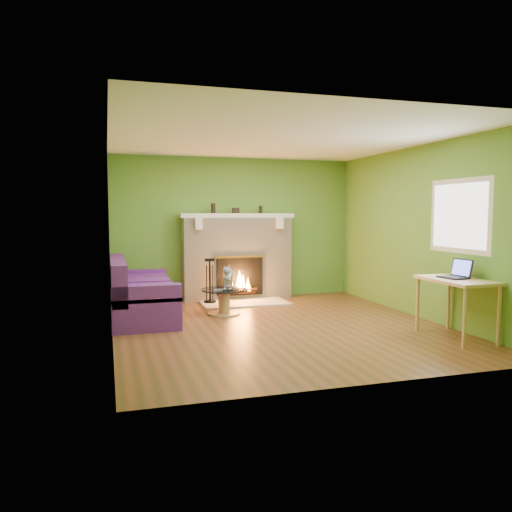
% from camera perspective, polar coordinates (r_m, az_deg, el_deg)
% --- Properties ---
extents(floor, '(5.00, 5.00, 0.00)m').
position_cam_1_polar(floor, '(7.10, 2.61, -8.00)').
color(floor, '#553618').
rests_on(floor, ground).
extents(ceiling, '(5.00, 5.00, 0.00)m').
position_cam_1_polar(ceiling, '(6.99, 2.69, 13.26)').
color(ceiling, white).
rests_on(ceiling, wall_back).
extents(wall_back, '(5.00, 0.00, 5.00)m').
position_cam_1_polar(wall_back, '(9.31, -2.45, 3.18)').
color(wall_back, '#56852B').
rests_on(wall_back, floor).
extents(wall_front, '(5.00, 0.00, 5.00)m').
position_cam_1_polar(wall_front, '(4.64, 12.91, 1.22)').
color(wall_front, '#56852B').
rests_on(wall_front, floor).
extents(wall_left, '(0.00, 5.00, 5.00)m').
position_cam_1_polar(wall_left, '(6.53, -16.34, 2.20)').
color(wall_left, '#56852B').
rests_on(wall_left, floor).
extents(wall_right, '(0.00, 5.00, 5.00)m').
position_cam_1_polar(wall_right, '(7.95, 18.15, 2.62)').
color(wall_right, '#56852B').
rests_on(wall_right, floor).
extents(window_frame, '(0.00, 1.20, 1.20)m').
position_cam_1_polar(window_frame, '(7.22, 22.23, 4.27)').
color(window_frame, silver).
rests_on(window_frame, wall_right).
extents(window_pane, '(0.00, 1.06, 1.06)m').
position_cam_1_polar(window_pane, '(7.21, 22.18, 4.27)').
color(window_pane, white).
rests_on(window_pane, wall_right).
extents(fireplace, '(2.10, 0.46, 1.58)m').
position_cam_1_polar(fireplace, '(9.17, -2.15, -0.16)').
color(fireplace, '#BDB49D').
rests_on(fireplace, floor).
extents(hearth, '(1.50, 0.75, 0.03)m').
position_cam_1_polar(hearth, '(8.78, -1.29, -5.38)').
color(hearth, beige).
rests_on(hearth, floor).
extents(mantel, '(2.10, 0.28, 0.08)m').
position_cam_1_polar(mantel, '(9.11, -2.13, 4.65)').
color(mantel, silver).
rests_on(mantel, fireplace).
extents(sofa, '(0.92, 2.03, 0.91)m').
position_cam_1_polar(sofa, '(7.74, -13.30, -4.38)').
color(sofa, '#4C1B6A').
rests_on(sofa, floor).
extents(coffee_table, '(0.71, 0.71, 0.40)m').
position_cam_1_polar(coffee_table, '(7.86, -3.67, -5.00)').
color(coffee_table, tan).
rests_on(coffee_table, floor).
extents(desk, '(0.59, 1.03, 0.76)m').
position_cam_1_polar(desk, '(6.82, 21.96, -3.19)').
color(desk, tan).
rests_on(desk, floor).
extents(cat, '(0.40, 0.64, 0.38)m').
position_cam_1_polar(cat, '(7.87, -3.20, -2.34)').
color(cat, slate).
rests_on(cat, coffee_table).
extents(remote_silver, '(0.17, 0.07, 0.02)m').
position_cam_1_polar(remote_silver, '(7.69, -4.21, -3.86)').
color(remote_silver, gray).
rests_on(remote_silver, coffee_table).
extents(remote_black, '(0.16, 0.06, 0.02)m').
position_cam_1_polar(remote_black, '(7.66, -3.23, -3.90)').
color(remote_black, black).
rests_on(remote_black, coffee_table).
extents(laptop, '(0.32, 0.36, 0.25)m').
position_cam_1_polar(laptop, '(6.82, 21.63, -1.35)').
color(laptop, black).
rests_on(laptop, desk).
extents(fire_tools, '(0.21, 0.21, 0.78)m').
position_cam_1_polar(fire_tools, '(8.72, -5.30, -2.78)').
color(fire_tools, black).
rests_on(fire_tools, hearth).
extents(mantel_vase_left, '(0.08, 0.08, 0.18)m').
position_cam_1_polar(mantel_vase_left, '(9.04, -4.91, 5.45)').
color(mantel_vase_left, black).
rests_on(mantel_vase_left, mantel).
extents(mantel_vase_right, '(0.07, 0.07, 0.14)m').
position_cam_1_polar(mantel_vase_right, '(9.26, 0.54, 5.33)').
color(mantel_vase_right, black).
rests_on(mantel_vase_right, mantel).
extents(mantel_box, '(0.12, 0.08, 0.10)m').
position_cam_1_polar(mantel_box, '(9.13, -2.32, 5.21)').
color(mantel_box, black).
rests_on(mantel_box, mantel).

